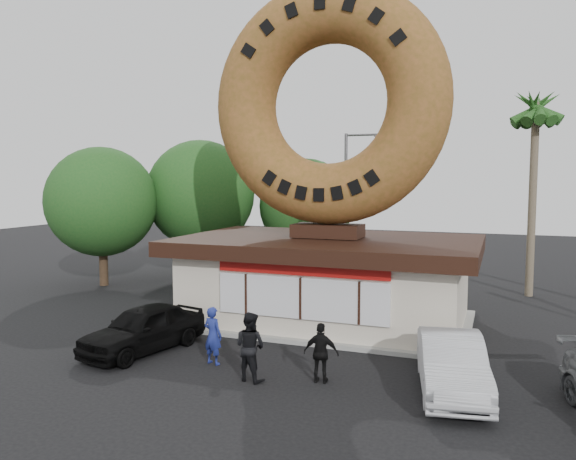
% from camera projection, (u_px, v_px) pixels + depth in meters
% --- Properties ---
extents(ground, '(90.00, 90.00, 0.00)m').
position_uv_depth(ground, '(266.00, 372.00, 16.13)').
color(ground, black).
rests_on(ground, ground).
extents(donut_shop, '(11.20, 7.20, 3.80)m').
position_uv_depth(donut_shop, '(327.00, 277.00, 21.53)').
color(donut_shop, beige).
rests_on(donut_shop, ground).
extents(giant_donut, '(9.01, 2.30, 9.01)m').
position_uv_depth(giant_donut, '(329.00, 104.00, 20.94)').
color(giant_donut, '#9A592C').
rests_on(giant_donut, donut_shop).
extents(tree_west, '(6.00, 6.00, 7.65)m').
position_uv_depth(tree_west, '(201.00, 194.00, 31.16)').
color(tree_west, '#473321').
rests_on(tree_west, ground).
extents(tree_mid, '(5.20, 5.20, 6.63)m').
position_uv_depth(tree_mid, '(306.00, 206.00, 31.13)').
color(tree_mid, '#473321').
rests_on(tree_mid, ground).
extents(tree_far, '(5.60, 5.60, 7.14)m').
position_uv_depth(tree_far, '(102.00, 202.00, 28.71)').
color(tree_far, '#473321').
rests_on(tree_far, ground).
extents(palm_near, '(2.60, 2.60, 9.75)m').
position_uv_depth(palm_near, '(536.00, 115.00, 25.71)').
color(palm_near, '#726651').
rests_on(palm_near, ground).
extents(street_lamp, '(2.11, 0.20, 8.00)m').
position_uv_depth(street_lamp, '(348.00, 197.00, 31.26)').
color(street_lamp, '#59595E').
rests_on(street_lamp, ground).
extents(person_left, '(0.71, 0.54, 1.74)m').
position_uv_depth(person_left, '(213.00, 335.00, 16.73)').
color(person_left, navy).
rests_on(person_left, ground).
extents(person_center, '(1.07, 0.91, 1.91)m').
position_uv_depth(person_center, '(250.00, 346.00, 15.37)').
color(person_center, black).
rests_on(person_center, ground).
extents(person_right, '(1.00, 0.49, 1.65)m').
position_uv_depth(person_right, '(321.00, 353.00, 15.20)').
color(person_right, black).
rests_on(person_right, ground).
extents(car_black, '(2.70, 4.69, 1.50)m').
position_uv_depth(car_black, '(143.00, 328.00, 17.96)').
color(car_black, black).
rests_on(car_black, ground).
extents(car_silver, '(2.38, 4.71, 1.48)m').
position_uv_depth(car_silver, '(452.00, 364.00, 14.55)').
color(car_silver, silver).
rests_on(car_silver, ground).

